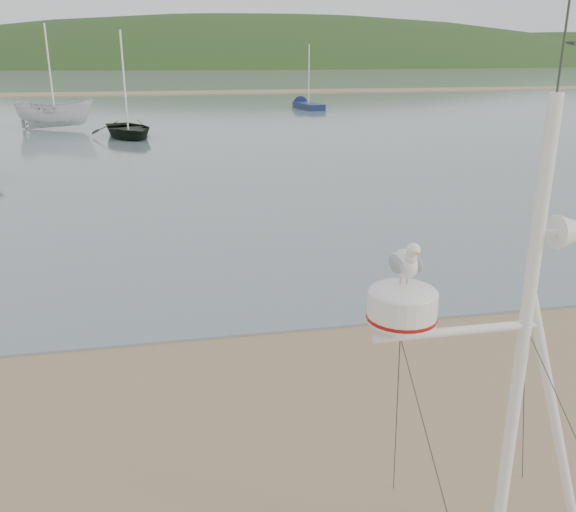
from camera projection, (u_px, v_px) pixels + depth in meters
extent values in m
cube|color=slate|center=(156.00, 75.00, 129.14)|extent=(560.00, 256.00, 0.04)
cube|color=#8C7250|center=(153.00, 93.00, 71.53)|extent=(560.00, 7.00, 0.07)
ellipsoid|color=#203817|center=(264.00, 123.00, 239.37)|extent=(400.00, 180.00, 80.00)
cube|color=beige|center=(32.00, 54.00, 180.56)|extent=(8.40, 6.30, 8.00)
cube|color=beige|center=(122.00, 54.00, 185.45)|extent=(8.40, 6.30, 8.00)
cube|color=beige|center=(208.00, 54.00, 190.33)|extent=(8.40, 6.30, 8.00)
cube|color=beige|center=(289.00, 54.00, 195.22)|extent=(8.40, 6.30, 8.00)
cube|color=beige|center=(366.00, 54.00, 200.11)|extent=(8.40, 6.30, 8.00)
cube|color=beige|center=(440.00, 54.00, 205.00)|extent=(8.40, 6.30, 8.00)
cube|color=beige|center=(510.00, 54.00, 209.89)|extent=(8.40, 6.30, 8.00)
cylinder|color=white|center=(520.00, 360.00, 5.20)|extent=(0.11, 0.11, 4.43)
cylinder|color=white|center=(557.00, 431.00, 5.53)|extent=(1.03, 0.09, 2.91)
cylinder|color=white|center=(458.00, 331.00, 4.98)|extent=(1.44, 0.08, 0.08)
cylinder|color=#2D382D|center=(566.00, 28.00, 4.35)|extent=(0.02, 0.02, 1.00)
cube|color=white|center=(401.00, 327.00, 4.86)|extent=(0.18, 0.18, 0.10)
cylinder|color=white|center=(402.00, 307.00, 4.80)|extent=(0.55, 0.55, 0.24)
cylinder|color=#A70E0B|center=(401.00, 317.00, 4.83)|extent=(0.56, 0.56, 0.03)
ellipsoid|color=white|center=(403.00, 293.00, 4.76)|extent=(0.55, 0.55, 0.16)
cone|color=white|center=(573.00, 231.00, 4.89)|extent=(0.29, 0.29, 0.29)
cube|color=white|center=(550.00, 233.00, 4.86)|extent=(0.22, 0.04, 0.04)
cylinder|color=tan|center=(401.00, 279.00, 4.72)|extent=(0.01, 0.01, 0.08)
cylinder|color=tan|center=(407.00, 279.00, 4.73)|extent=(0.01, 0.01, 0.08)
ellipsoid|color=white|center=(405.00, 263.00, 4.68)|extent=(0.19, 0.30, 0.22)
ellipsoid|color=#93969B|center=(395.00, 264.00, 4.66)|extent=(0.06, 0.24, 0.14)
ellipsoid|color=#93969B|center=(416.00, 263.00, 4.69)|extent=(0.06, 0.24, 0.14)
cone|color=white|center=(397.00, 260.00, 4.84)|extent=(0.10, 0.09, 0.10)
ellipsoid|color=white|center=(411.00, 256.00, 4.55)|extent=(0.09, 0.09, 0.13)
sphere|color=white|center=(413.00, 250.00, 4.51)|extent=(0.11, 0.11, 0.11)
cone|color=gold|center=(416.00, 253.00, 4.46)|extent=(0.02, 0.06, 0.02)
imported|color=black|center=(125.00, 95.00, 34.02)|extent=(3.54, 2.07, 4.77)
imported|color=silver|center=(52.00, 89.00, 37.88)|extent=(2.14, 2.10, 4.92)
cube|color=#121F42|center=(309.00, 106.00, 52.10)|extent=(1.97, 4.49, 0.50)
cone|color=#121F42|center=(297.00, 103.00, 54.59)|extent=(1.58, 1.70, 1.39)
cylinder|color=white|center=(309.00, 74.00, 51.26)|extent=(0.08, 0.08, 4.78)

